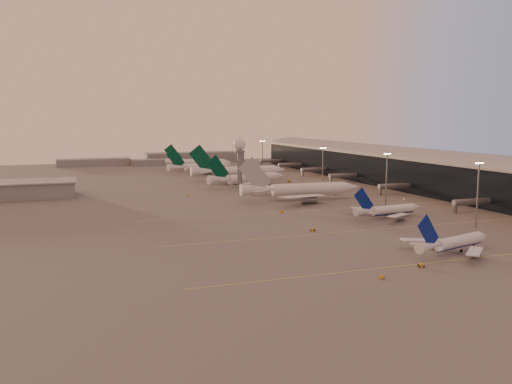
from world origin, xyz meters
name	(u,v)px	position (x,y,z in m)	size (l,w,h in m)	color
ground	(337,240)	(0.00, 0.00, 0.00)	(700.00, 700.00, 0.00)	#524F4F
taxiway_markings	(337,208)	(30.00, 56.00, 0.01)	(180.00, 185.25, 0.02)	#E5D450
terminal	(411,169)	(107.88, 110.09, 10.52)	(57.00, 362.00, 23.04)	black
radar_tower	(240,154)	(5.00, 120.00, 20.95)	(6.40, 6.40, 31.10)	slate
mast_a	(478,191)	(58.00, 0.00, 13.74)	(3.60, 0.56, 25.00)	slate
mast_b	(387,176)	(55.00, 55.00, 13.74)	(3.60, 0.56, 25.00)	slate
mast_c	(323,167)	(50.00, 110.00, 13.74)	(3.60, 0.56, 25.00)	slate
mast_d	(262,156)	(48.00, 200.00, 13.74)	(3.60, 0.56, 25.00)	slate
distant_horizon	(166,159)	(2.62, 325.14, 3.89)	(165.00, 37.50, 9.00)	slate
narrowbody_near	(454,244)	(24.43, -28.30, 2.70)	(33.43, 26.32, 13.35)	silver
narrowbody_mid	(388,211)	(38.49, 27.90, 2.73)	(34.44, 27.33, 13.49)	silver
widebody_white	(301,192)	(25.40, 84.44, 3.82)	(62.69, 50.09, 22.04)	silver
greentail_a	(248,181)	(17.87, 144.30, 3.49)	(53.23, 42.43, 19.78)	silver
greentail_b	(239,174)	(23.52, 177.42, 4.18)	(65.22, 52.66, 23.68)	silver
greentail_c	(201,168)	(10.41, 229.06, 3.43)	(52.28, 41.68, 19.40)	silver
greentail_d	(199,164)	(18.39, 267.90, 3.45)	(51.94, 41.29, 19.51)	silver
gsv_truck_a	(383,275)	(-10.47, -43.62, 1.04)	(5.36, 3.32, 2.04)	gold
gsv_tug_near	(421,265)	(5.36, -38.01, 0.51)	(3.15, 3.96, 0.99)	gold
gsv_tug_mid	(313,230)	(-1.84, 15.04, 0.50)	(3.92, 3.63, 0.96)	gold
gsv_truck_b	(389,206)	(52.24, 48.34, 1.15)	(5.95, 3.88, 2.26)	slate
gsv_truck_c	(282,210)	(2.31, 54.23, 1.15)	(5.44, 5.28, 2.25)	gold
gsv_catering_b	(404,197)	(73.25, 66.43, 1.82)	(4.81, 3.04, 3.65)	white
gsv_tug_far	(290,198)	(21.73, 90.07, 0.44)	(2.46, 3.32, 0.85)	gold
gsv_truck_d	(187,194)	(-24.51, 118.53, 1.05)	(2.38, 5.27, 2.06)	gold
gsv_tug_hangar	(289,181)	(49.48, 155.22, 0.59)	(4.43, 3.25, 1.14)	gold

